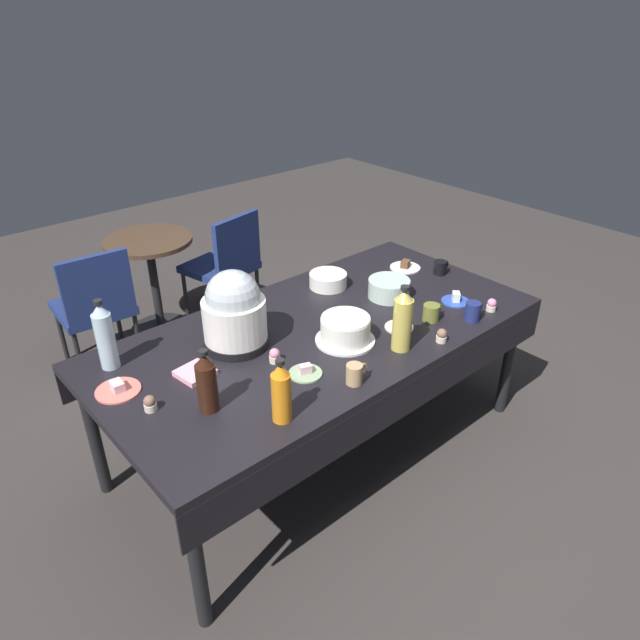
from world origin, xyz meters
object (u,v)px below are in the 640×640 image
maroon_chair_left (95,303)px  coffee_mug_navy (473,311)px  dessert_plate_cobalt (456,300)px  cupcake_rose (492,305)px  potluck_table (320,340)px  dessert_plate_cream (399,326)px  cupcake_cocoa (150,403)px  soda_bottle_orange_juice (281,393)px  dessert_plate_sage (305,372)px  soda_bottle_water (105,336)px  ceramic_snack_bowl (328,280)px  dessert_plate_white (405,266)px  slow_cooker (234,312)px  glass_salad_bowl (389,288)px  cupcake_vanilla (442,336)px  cupcake_berry (275,356)px  dessert_plate_coral (118,389)px  maroon_chair_right (226,261)px  soda_bottle_ginger_ale (403,320)px  soda_bottle_cola (207,383)px  round_cafe_table (152,268)px  coffee_mug_olive (432,312)px  frosted_layer_cake (345,330)px  coffee_mug_tan (355,374)px

maroon_chair_left → coffee_mug_navy: bearing=-58.4°
dessert_plate_cobalt → cupcake_rose: (0.06, -0.18, 0.02)m
potluck_table → dessert_plate_cream: size_ratio=15.51×
cupcake_cocoa → soda_bottle_orange_juice: soda_bottle_orange_juice is taller
dessert_plate_sage → soda_bottle_water: 0.87m
potluck_table → ceramic_snack_bowl: ceramic_snack_bowl is taller
dessert_plate_cobalt → maroon_chair_left: (-1.28, 1.76, -0.27)m
dessert_plate_white → dessert_plate_sage: 1.24m
slow_cooker → glass_salad_bowl: slow_cooker is taller
cupcake_vanilla → cupcake_berry: bearing=151.3°
dessert_plate_white → soda_bottle_orange_juice: bearing=-156.3°
cupcake_vanilla → maroon_chair_left: 2.18m
slow_cooker → dessert_plate_sage: slow_cooker is taller
cupcake_cocoa → dessert_plate_coral: bearing=102.4°
maroon_chair_right → soda_bottle_water: bearing=-139.3°
soda_bottle_ginger_ale → coffee_mug_navy: bearing=-7.1°
potluck_table → soda_bottle_orange_juice: size_ratio=8.04×
cupcake_cocoa → soda_bottle_cola: (0.18, -0.15, 0.09)m
slow_cooker → cupcake_rose: size_ratio=5.58×
dessert_plate_cobalt → cupcake_berry: cupcake_berry is taller
cupcake_cocoa → soda_bottle_ginger_ale: soda_bottle_ginger_ale is taller
ceramic_snack_bowl → round_cafe_table: ceramic_snack_bowl is taller
glass_salad_bowl → soda_bottle_orange_juice: soda_bottle_orange_juice is taller
glass_salad_bowl → coffee_mug_olive: glass_salad_bowl is taller
slow_cooker → potluck_table: bearing=-20.6°
coffee_mug_navy → dessert_plate_cream: bearing=150.9°
coffee_mug_olive → cupcake_vanilla: bearing=-127.5°
maroon_chair_left → slow_cooker: bearing=-83.0°
dessert_plate_coral → soda_bottle_cola: soda_bottle_cola is taller
soda_bottle_water → maroon_chair_right: (1.32, 1.14, -0.41)m
frosted_layer_cake → round_cafe_table: 1.92m
dessert_plate_coral → cupcake_rose: 1.85m
coffee_mug_tan → ceramic_snack_bowl: bearing=55.1°
frosted_layer_cake → cupcake_berry: size_ratio=4.20×
frosted_layer_cake → coffee_mug_navy: frosted_layer_cake is taller
soda_bottle_orange_juice → round_cafe_table: soda_bottle_orange_juice is taller
cupcake_cocoa → round_cafe_table: bearing=63.7°
slow_cooker → maroon_chair_left: size_ratio=0.44×
dessert_plate_cream → soda_bottle_orange_juice: 0.88m
potluck_table → coffee_mug_navy: size_ratio=18.59×
frosted_layer_cake → cupcake_rose: size_ratio=4.20×
cupcake_cocoa → maroon_chair_left: bearing=76.7°
cupcake_cocoa → soda_bottle_orange_juice: (0.36, -0.39, 0.09)m
dessert_plate_cream → coffee_mug_olive: (0.18, -0.05, 0.03)m
slow_cooker → dessert_plate_coral: (-0.57, 0.02, -0.16)m
cupcake_vanilla → soda_bottle_orange_juice: (-0.91, 0.05, 0.09)m
potluck_table → cupcake_cocoa: 0.92m
ceramic_snack_bowl → coffee_mug_navy: 0.81m
ceramic_snack_bowl → soda_bottle_water: (-1.25, 0.04, 0.11)m
soda_bottle_ginger_ale → maroon_chair_right: 1.94m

